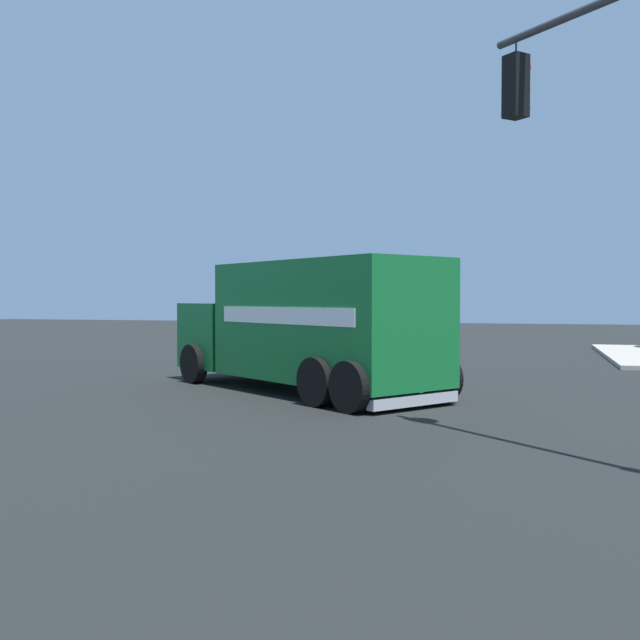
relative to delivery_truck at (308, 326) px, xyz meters
The scene contains 2 objects.
ground_plane 1.63m from the delivery_truck, 130.65° to the right, with size 100.00×100.00×0.00m, color black.
delivery_truck is the anchor object (origin of this frame).
Camera 1 is at (-4.60, 16.39, 2.15)m, focal length 40.68 mm.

